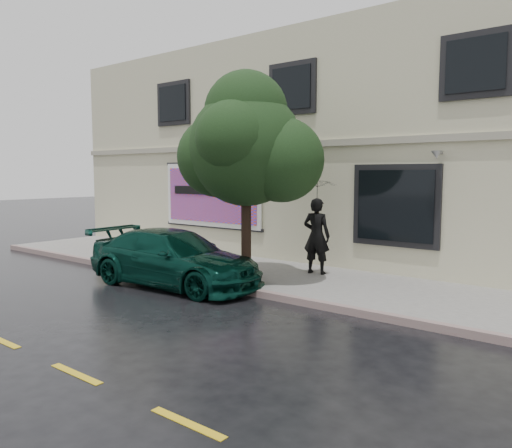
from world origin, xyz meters
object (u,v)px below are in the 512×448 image
Objects in this scene: car at (174,258)px; fire_hydrant at (124,249)px; street_tree at (246,149)px; pedestrian at (317,236)px.

car is 6.11× the size of fire_hydrant.
street_tree is (1.40, 1.11, 2.66)m from car.
car is at bearing 41.24° from pedestrian.
fire_hydrant is (-4.51, -0.25, -2.82)m from street_tree.
car is 3.20m from street_tree.
pedestrian is (2.35, 2.84, 0.45)m from car.
street_tree is at bearing -55.37° from car.
car is 3.71m from pedestrian.
fire_hydrant is at bearing 70.63° from car.
fire_hydrant is at bearing -176.81° from street_tree.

